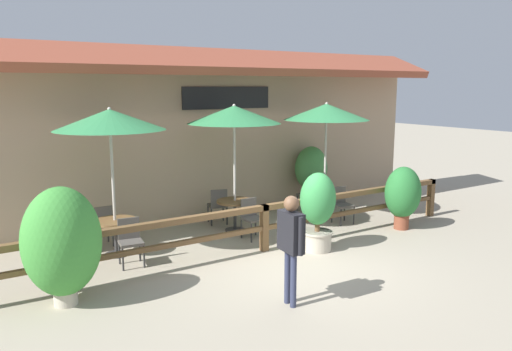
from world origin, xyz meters
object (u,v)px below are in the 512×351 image
(dining_table_far, at_px, (324,195))
(potted_plant_broad_leaf, at_px, (318,208))
(chair_far_wallside, at_px, (308,194))
(chair_near_wallside, at_px, (102,223))
(potted_plant_entrance_palm, at_px, (403,194))
(patio_umbrella_middle, at_px, (234,115))
(pedestrian, at_px, (291,236))
(chair_middle_wallside, at_px, (218,204))
(patio_umbrella_far, at_px, (326,112))
(chair_far_streetside, at_px, (342,203))
(potted_plant_small_flowering, at_px, (62,243))
(dining_table_near, at_px, (115,227))
(chair_near_streetside, at_px, (130,239))
(potted_plant_tall_tropical, at_px, (311,170))
(chair_middle_streetside, at_px, (252,216))
(dining_table_middle, at_px, (235,207))
(patio_umbrella_near, at_px, (110,120))

(dining_table_far, xyz_separation_m, potted_plant_broad_leaf, (-1.81, -1.91, 0.31))
(chair_far_wallside, bearing_deg, chair_near_wallside, 7.28)
(chair_near_wallside, distance_m, potted_plant_entrance_palm, 6.72)
(chair_far_wallside, distance_m, potted_plant_entrance_palm, 2.58)
(patio_umbrella_middle, relative_size, pedestrian, 1.70)
(chair_middle_wallside, distance_m, patio_umbrella_far, 3.48)
(chair_far_streetside, xyz_separation_m, potted_plant_small_flowering, (-6.69, -1.20, 0.49))
(potted_plant_broad_leaf, xyz_separation_m, pedestrian, (-2.01, -1.78, 0.21))
(dining_table_near, xyz_separation_m, patio_umbrella_far, (5.34, 0.00, 2.09))
(patio_umbrella_middle, height_order, dining_table_far, patio_umbrella_middle)
(chair_near_streetside, distance_m, dining_table_far, 5.32)
(chair_far_streetside, bearing_deg, patio_umbrella_far, 97.24)
(chair_far_wallside, bearing_deg, dining_table_far, 98.32)
(chair_near_streetside, relative_size, chair_middle_wallside, 1.00)
(chair_far_wallside, xyz_separation_m, potted_plant_tall_tropical, (0.49, 0.51, 0.52))
(chair_middle_streetside, distance_m, potted_plant_tall_tropical, 3.44)
(chair_far_streetside, bearing_deg, dining_table_far, 97.24)
(chair_middle_streetside, distance_m, dining_table_far, 2.54)
(chair_far_streetside, bearing_deg, potted_plant_entrance_palm, -47.66)
(chair_near_streetside, xyz_separation_m, chair_far_streetside, (5.28, 0.06, 0.00))
(chair_near_streetside, bearing_deg, potted_plant_small_flowering, -132.68)
(chair_middle_streetside, relative_size, pedestrian, 0.51)
(potted_plant_small_flowering, bearing_deg, pedestrian, -33.04)
(dining_table_near, bearing_deg, chair_far_streetside, -6.73)
(chair_near_streetside, bearing_deg, dining_table_far, 15.96)
(chair_near_streetside, xyz_separation_m, chair_middle_wallside, (2.70, 1.58, 0.00))
(chair_far_wallside, xyz_separation_m, potted_plant_broad_leaf, (-1.81, -2.54, 0.39))
(patio_umbrella_far, relative_size, dining_table_far, 3.45)
(dining_table_near, bearing_deg, potted_plant_broad_leaf, -28.41)
(chair_middle_wallside, bearing_deg, patio_umbrella_far, 175.75)
(dining_table_middle, xyz_separation_m, dining_table_far, (2.51, -0.19, 0.00))
(potted_plant_small_flowering, height_order, potted_plant_entrance_palm, potted_plant_small_flowering)
(patio_umbrella_near, height_order, potted_plant_entrance_palm, patio_umbrella_near)
(chair_far_streetside, height_order, potted_plant_small_flowering, potted_plant_small_flowering)
(dining_table_far, bearing_deg, dining_table_middle, 175.57)
(chair_middle_streetside, xyz_separation_m, patio_umbrella_far, (2.49, 0.50, 2.17))
(dining_table_near, bearing_deg, potted_plant_small_flowering, -126.50)
(chair_near_streetside, distance_m, chair_middle_streetside, 2.79)
(patio_umbrella_middle, height_order, patio_umbrella_far, same)
(patio_umbrella_far, bearing_deg, chair_far_wallside, 90.45)
(potted_plant_broad_leaf, relative_size, potted_plant_tall_tropical, 0.96)
(potted_plant_entrance_palm, xyz_separation_m, potted_plant_tall_tropical, (-0.35, 2.93, 0.19))
(patio_umbrella_near, relative_size, chair_far_wallside, 3.32)
(chair_near_streetside, distance_m, dining_table_middle, 2.90)
(potted_plant_entrance_palm, bearing_deg, patio_umbrella_near, 163.88)
(chair_near_wallside, bearing_deg, potted_plant_tall_tropical, -174.86)
(patio_umbrella_middle, xyz_separation_m, potted_plant_tall_tropical, (3.00, 0.95, -1.64))
(dining_table_near, relative_size, dining_table_far, 1.00)
(potted_plant_entrance_palm, bearing_deg, potted_plant_broad_leaf, -177.35)
(patio_umbrella_middle, bearing_deg, chair_near_streetside, -162.26)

